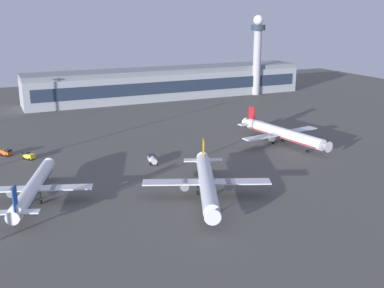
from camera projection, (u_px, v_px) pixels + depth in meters
The scene contains 9 objects.
ground_plane at pixel (206, 187), 128.28m from camera, with size 416.00×416.00×0.00m, color #56544F.
terminal_building at pixel (169, 83), 258.14m from camera, with size 154.49×22.40×16.40m.
control_tower at pixel (257, 50), 263.49m from camera, with size 8.00×8.00×44.32m.
airplane_taxiway_distant at pixel (207, 182), 120.28m from camera, with size 32.04×40.60×10.93m.
airplane_near_gate at pixel (33, 187), 117.93m from camera, with size 29.02×36.86×9.77m.
airplane_terminal_side at pixel (282, 133), 168.33m from camera, with size 33.03×42.28×10.86m.
fuel_truck at pixel (153, 159), 148.21m from camera, with size 3.35×6.58×2.35m.
maintenance_van at pixel (6, 152), 156.02m from camera, with size 4.04×4.49×2.25m.
baggage_tractor at pixel (29, 156), 152.30m from camera, with size 3.90×4.54×2.25m.
Camera 1 is at (-53.13, -107.80, 46.55)m, focal length 43.89 mm.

